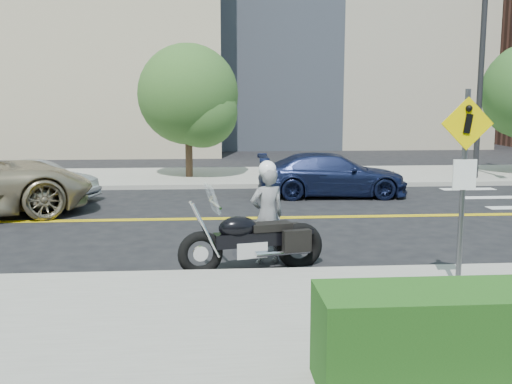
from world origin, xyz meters
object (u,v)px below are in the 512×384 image
object	(u,v)px
pedestrian_sign	(464,170)
parked_car_silver	(35,182)
motorcycle	(253,226)
motorcyclist	(267,212)
parked_car_blue	(332,175)

from	to	relation	value
pedestrian_sign	parked_car_silver	distance (m)	12.89
motorcycle	parked_car_silver	xyz separation A→B (m)	(-5.87, 7.47, -0.19)
pedestrian_sign	motorcyclist	xyz separation A→B (m)	(-2.71, 2.20, -1.01)
pedestrian_sign	motorcycle	bearing A→B (deg)	149.34
parked_car_blue	motorcyclist	bearing A→B (deg)	161.90
motorcyclist	parked_car_silver	world-z (taller)	motorcyclist
pedestrian_sign	parked_car_silver	world-z (taller)	pedestrian_sign
pedestrian_sign	motorcycle	xyz separation A→B (m)	(-3.01, 1.78, -1.18)
pedestrian_sign	motorcyclist	size ratio (longest dim) A/B	1.58
motorcycle	parked_car_blue	world-z (taller)	motorcycle
pedestrian_sign	motorcycle	size ratio (longest dim) A/B	1.17
motorcycle	parked_car_blue	distance (m)	8.33
motorcyclist	motorcycle	size ratio (longest dim) A/B	0.74
parked_car_silver	motorcycle	bearing A→B (deg)	-126.46
motorcyclist	parked_car_blue	distance (m)	7.84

